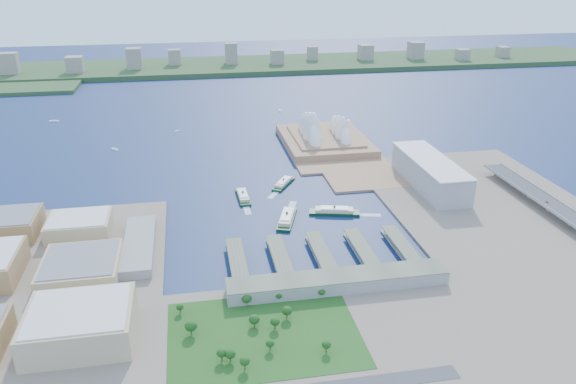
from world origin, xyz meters
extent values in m
plane|color=#10204B|center=(0.00, 0.00, 0.00)|extent=(3000.00, 3000.00, 0.00)
cube|color=#796B5D|center=(-250.00, -105.00, 1.50)|extent=(220.00, 390.00, 3.00)
cube|color=#796B5D|center=(0.00, -210.00, 1.50)|extent=(720.00, 180.00, 3.00)
cube|color=#796B5D|center=(240.00, -50.00, 1.50)|extent=(240.00, 500.00, 3.00)
cube|color=#936E50|center=(107.50, 260.00, 1.50)|extent=(135.00, 220.00, 3.00)
cube|color=#2D4926|center=(0.00, 980.00, 6.00)|extent=(2200.00, 260.00, 12.00)
cube|color=#929298|center=(195.00, 80.00, 20.50)|extent=(45.00, 155.00, 35.00)
cube|color=gray|center=(15.00, -135.00, 9.00)|extent=(200.00, 28.00, 12.00)
imported|color=slate|center=(296.00, -21.21, 15.44)|extent=(1.66, 4.08, 1.19)
camera|label=1|loc=(-107.08, -551.99, 277.83)|focal=35.00mm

